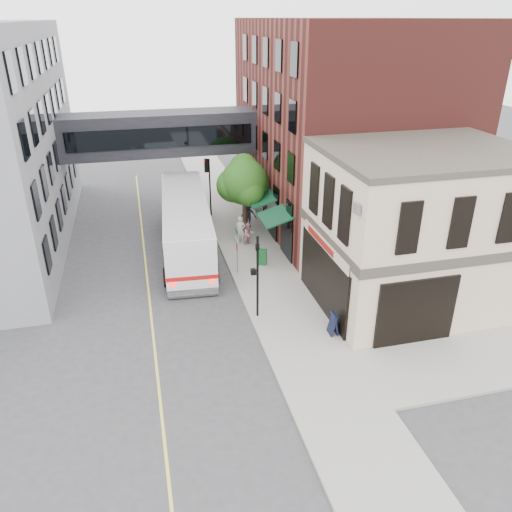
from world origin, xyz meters
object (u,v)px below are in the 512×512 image
pedestrian_a (240,230)px  sandwich_board (333,324)px  pedestrian_c (248,215)px  newspaper_box (263,257)px  pedestrian_b (248,234)px  bus (186,223)px

pedestrian_a → sandwich_board: (2.10, -11.70, -0.39)m
pedestrian_c → newspaper_box: bearing=-88.3°
pedestrian_b → sandwich_board: 11.46m
pedestrian_a → pedestrian_c: bearing=88.8°
pedestrian_c → newspaper_box: pedestrian_c is taller
pedestrian_b → newspaper_box: pedestrian_b is taller
bus → sandwich_board: bearing=-63.9°
newspaper_box → pedestrian_b: bearing=117.2°
bus → pedestrian_c: 5.59m
pedestrian_a → pedestrian_c: pedestrian_c is taller
bus → pedestrian_b: bus is taller
bus → pedestrian_c: bus is taller
pedestrian_b → newspaper_box: bearing=-104.2°
bus → pedestrian_a: (3.64, -0.03, -0.87)m
pedestrian_b → pedestrian_c: size_ratio=0.81×
pedestrian_a → sandwich_board: pedestrian_a is taller
bus → pedestrian_a: size_ratio=6.91×
bus → pedestrian_c: bearing=29.0°
pedestrian_a → newspaper_box: 3.58m
pedestrian_c → sandwich_board: 14.45m
sandwich_board → pedestrian_b: bearing=99.9°
bus → newspaper_box: size_ratio=13.71×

